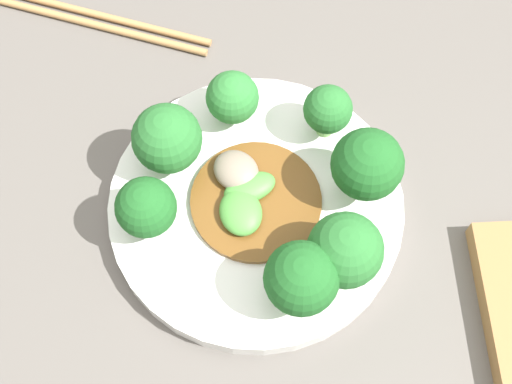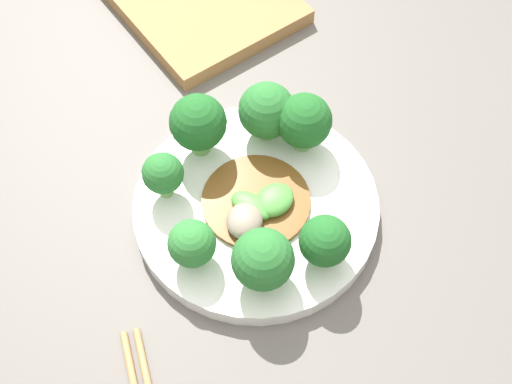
% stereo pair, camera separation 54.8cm
% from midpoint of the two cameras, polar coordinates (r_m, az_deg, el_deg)
% --- Properties ---
extents(table, '(0.92, 0.91, 0.77)m').
position_cam_midpoint_polar(table, '(1.00, -5.88, -23.38)').
color(table, '#5B5651').
rests_on(table, ground_plane).
extents(plate, '(0.25, 0.25, 0.02)m').
position_cam_midpoint_polar(plate, '(0.61, -10.38, -20.28)').
color(plate, white).
rests_on(plate, table).
extents(broccoli_east, '(0.06, 0.06, 0.07)m').
position_cam_midpoint_polar(broccoli_east, '(0.59, -16.27, -12.38)').
color(broccoli_east, '#70A356').
rests_on(broccoli_east, plate).
extents(broccoli_west, '(0.05, 0.05, 0.06)m').
position_cam_midpoint_polar(broccoli_west, '(0.55, -4.55, -25.96)').
color(broccoli_west, '#70A356').
rests_on(broccoli_west, plate).
extents(broccoli_northeast, '(0.04, 0.04, 0.06)m').
position_cam_midpoint_polar(broccoli_northeast, '(0.59, -20.03, -17.43)').
color(broccoli_northeast, '#7AAD5B').
rests_on(broccoli_northeast, plate).
extents(broccoli_southeast, '(0.06, 0.06, 0.07)m').
position_cam_midpoint_polar(broccoli_southeast, '(0.58, -9.19, -11.00)').
color(broccoli_southeast, '#7AAD5B').
rests_on(broccoli_southeast, plate).
extents(broccoli_south, '(0.06, 0.06, 0.07)m').
position_cam_midpoint_polar(broccoli_south, '(0.57, -5.67, -12.33)').
color(broccoli_south, '#70A356').
rests_on(broccoli_south, plate).
extents(broccoli_northwest, '(0.06, 0.06, 0.07)m').
position_cam_midpoint_polar(broccoli_northwest, '(0.55, -11.42, -27.72)').
color(broccoli_northwest, '#70A356').
rests_on(broccoli_northwest, plate).
extents(broccoli_north, '(0.05, 0.05, 0.05)m').
position_cam_midpoint_polar(broccoli_north, '(0.57, -18.14, -25.04)').
color(broccoli_north, '#70A356').
rests_on(broccoli_north, plate).
extents(stirfry_center, '(0.11, 0.11, 0.02)m').
position_cam_midpoint_polar(stirfry_center, '(0.59, -10.65, -20.66)').
color(stirfry_center, brown).
rests_on(stirfry_center, plate).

